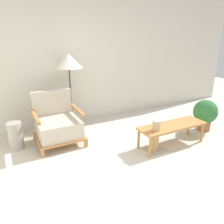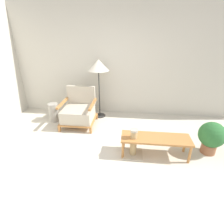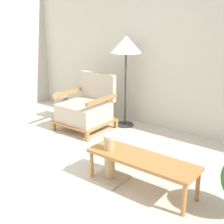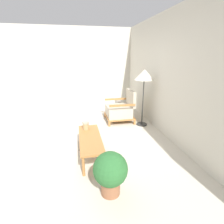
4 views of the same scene
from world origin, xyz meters
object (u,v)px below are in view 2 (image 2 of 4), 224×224
(scratching_post, at_px, (133,146))
(potted_plant, at_px, (212,136))
(floor_lamp, at_px, (98,67))
(vase, at_px, (54,112))
(coffee_table, at_px, (156,140))
(armchair, at_px, (79,112))

(scratching_post, bearing_deg, potted_plant, 9.66)
(floor_lamp, distance_m, potted_plant, 2.75)
(vase, bearing_deg, scratching_post, -30.24)
(vase, bearing_deg, coffee_table, -24.91)
(coffee_table, distance_m, potted_plant, 1.01)
(floor_lamp, xyz_separation_m, scratching_post, (0.87, -1.53, -1.08))
(coffee_table, relative_size, vase, 2.65)
(coffee_table, xyz_separation_m, potted_plant, (0.99, 0.18, 0.02))
(floor_lamp, xyz_separation_m, potted_plant, (2.25, -1.29, -0.93))
(vase, height_order, scratching_post, scratching_post)
(floor_lamp, height_order, scratching_post, floor_lamp)
(scratching_post, bearing_deg, armchair, 141.16)
(armchair, xyz_separation_m, scratching_post, (1.28, -1.03, -0.14))
(armchair, height_order, scratching_post, armchair)
(vase, relative_size, potted_plant, 0.74)
(armchair, bearing_deg, scratching_post, -38.84)
(armchair, height_order, floor_lamp, floor_lamp)
(armchair, relative_size, potted_plant, 1.42)
(floor_lamp, distance_m, coffee_table, 2.15)
(floor_lamp, height_order, vase, floor_lamp)
(floor_lamp, bearing_deg, armchair, -129.51)
(armchair, distance_m, potted_plant, 2.77)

